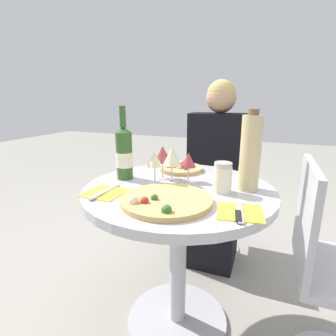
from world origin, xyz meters
TOP-DOWN VIEW (x-y plane):
  - ground_plane at (0.00, 0.00)m, footprint 12.00×12.00m
  - dining_table at (0.00, 0.00)m, footprint 0.83×0.83m
  - chair_behind_diner at (0.03, 0.79)m, footprint 0.40×0.40m
  - seated_diner at (0.03, 0.65)m, footprint 0.40×0.41m
  - chair_empty_side at (0.63, 0.00)m, footprint 0.40×0.40m
  - pizza_large at (0.01, -0.19)m, footprint 0.34×0.34m
  - pizza_small_far at (-0.08, 0.25)m, footprint 0.23×0.23m
  - wine_bottle at (-0.28, 0.03)m, footprint 0.08×0.08m
  - tall_carafe at (0.28, 0.07)m, footprint 0.08×0.08m
  - sugar_shaker at (0.19, 0.00)m, footprint 0.08×0.08m
  - wine_glass_back_right at (0.01, 0.09)m, footprint 0.07×0.07m
  - wine_glass_front_left at (-0.11, 0.00)m, footprint 0.07×0.07m
  - wine_glass_center at (-0.05, 0.05)m, footprint 0.08×0.08m
  - wine_glass_back_left at (-0.11, 0.09)m, footprint 0.08×0.08m
  - place_setting_left at (-0.26, -0.19)m, footprint 0.16×0.19m
  - place_setting_right at (0.28, -0.18)m, footprint 0.17×0.19m

SIDE VIEW (x-z plane):
  - ground_plane at x=0.00m, z-range 0.00..0.00m
  - chair_behind_diner at x=0.03m, z-range 0.00..0.87m
  - chair_empty_side at x=0.63m, z-range 0.00..0.87m
  - dining_table at x=0.00m, z-range 0.18..0.90m
  - seated_diner at x=0.03m, z-range -0.06..1.15m
  - place_setting_left at x=-0.26m, z-range 0.71..0.73m
  - place_setting_right at x=0.28m, z-range 0.71..0.73m
  - pizza_large at x=0.01m, z-range 0.71..0.75m
  - pizza_small_far at x=-0.08m, z-range 0.71..0.75m
  - sugar_shaker at x=0.19m, z-range 0.72..0.84m
  - wine_glass_back_right at x=0.01m, z-range 0.75..0.88m
  - wine_glass_front_left at x=-0.11m, z-range 0.75..0.91m
  - wine_glass_back_left at x=-0.11m, z-range 0.75..0.91m
  - wine_glass_center at x=-0.05m, z-range 0.76..0.92m
  - wine_bottle at x=-0.28m, z-range 0.67..1.01m
  - tall_carafe at x=0.28m, z-range 0.71..1.04m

